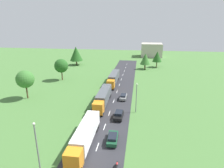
# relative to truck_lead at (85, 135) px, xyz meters

# --- Properties ---
(road) EXTENTS (10.00, 140.00, 0.06)m
(road) POSITION_rel_truck_lead_xyz_m (2.25, 11.95, -2.06)
(road) COLOR #2B2B30
(road) RESTS_ON ground
(lane_marking_centre) EXTENTS (0.16, 124.64, 0.01)m
(lane_marking_centre) POSITION_rel_truck_lead_xyz_m (2.25, 9.81, -2.02)
(lane_marking_centre) COLOR white
(lane_marking_centre) RESTS_ON road
(truck_lead) EXTENTS (2.66, 14.10, 3.46)m
(truck_lead) POSITION_rel_truck_lead_xyz_m (0.00, 0.00, 0.00)
(truck_lead) COLOR orange
(truck_lead) RESTS_ON road
(truck_second) EXTENTS (2.58, 14.39, 3.60)m
(truck_second) POSITION_rel_truck_lead_xyz_m (-0.22, 17.94, 0.04)
(truck_second) COLOR orange
(truck_second) RESTS_ON road
(truck_third) EXTENTS (2.62, 14.56, 3.67)m
(truck_third) POSITION_rel_truck_lead_xyz_m (-0.00, 36.56, 0.07)
(truck_third) COLOR orange
(truck_third) RESTS_ON road
(car_second) EXTENTS (2.00, 4.51, 1.45)m
(car_second) POSITION_rel_truck_lead_xyz_m (4.68, 1.75, -1.26)
(car_second) COLOR #19472D
(car_second) RESTS_ON road
(car_third) EXTENTS (2.03, 4.38, 1.57)m
(car_third) POSITION_rel_truck_lead_xyz_m (4.77, 10.93, -1.21)
(car_third) COLOR black
(car_third) RESTS_ON road
(car_fourth) EXTENTS (1.86, 4.27, 1.46)m
(car_fourth) POSITION_rel_truck_lead_xyz_m (4.81, 22.43, -1.25)
(car_fourth) COLOR gray
(car_fourth) RESTS_ON road
(motorcycle_courier) EXTENTS (0.28, 1.94, 0.91)m
(motorcycle_courier) POSITION_rel_truck_lead_xyz_m (6.27, -4.79, -1.54)
(motorcycle_courier) COLOR black
(motorcycle_courier) RESTS_ON road
(lamppost_lead) EXTENTS (0.36, 0.36, 9.03)m
(lamppost_lead) POSITION_rel_truck_lead_xyz_m (-3.82, -8.43, 2.92)
(lamppost_lead) COLOR slate
(lamppost_lead) RESTS_ON ground
(lamppost_second) EXTENTS (0.36, 0.36, 7.43)m
(lamppost_second) POSITION_rel_truck_lead_xyz_m (8.55, 14.64, 2.10)
(lamppost_second) COLOR slate
(lamppost_second) RESTS_ON ground
(tree_oak) EXTENTS (6.57, 6.57, 9.57)m
(tree_oak) POSITION_rel_truck_lead_xyz_m (-23.68, 65.72, 3.85)
(tree_oak) COLOR #513823
(tree_oak) RESTS_ON ground
(tree_maple) EXTENTS (5.02, 5.02, 8.29)m
(tree_maple) POSITION_rel_truck_lead_xyz_m (-22.88, 19.20, 3.67)
(tree_maple) COLOR #513823
(tree_maple) RESTS_ON ground
(tree_pine) EXTENTS (4.77, 4.77, 7.57)m
(tree_pine) POSITION_rel_truck_lead_xyz_m (11.60, 61.38, 2.84)
(tree_pine) COLOR #513823
(tree_pine) RESTS_ON ground
(tree_elm) EXTENTS (5.16, 5.16, 8.12)m
(tree_elm) POSITION_rel_truck_lead_xyz_m (-20.27, 38.43, 3.44)
(tree_elm) COLOR #513823
(tree_elm) RESTS_ON ground
(tree_ash) EXTENTS (4.57, 4.57, 7.82)m
(tree_ash) POSITION_rel_truck_lead_xyz_m (17.44, 66.50, 3.21)
(tree_ash) COLOR #513823
(tree_ash) RESTS_ON ground
(distant_building) EXTENTS (13.11, 11.66, 8.48)m
(distant_building) POSITION_rel_truck_lead_xyz_m (16.35, 98.67, 2.15)
(distant_building) COLOR #B2A899
(distant_building) RESTS_ON ground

